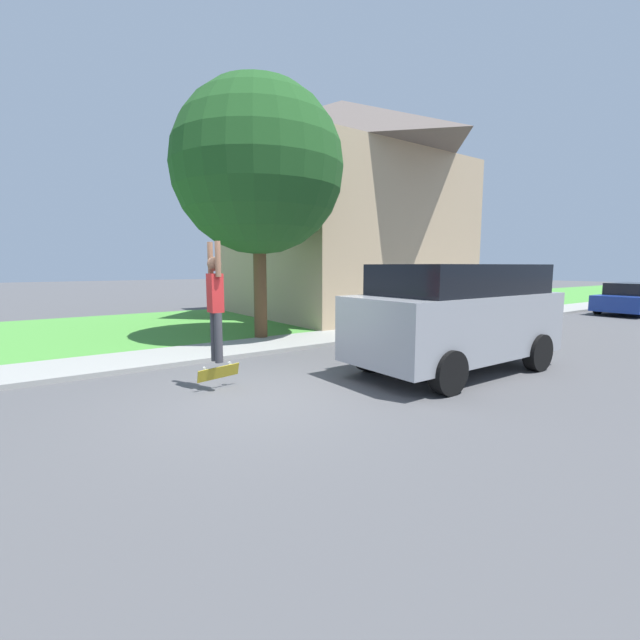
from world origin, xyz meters
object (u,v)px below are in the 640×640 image
at_px(skateboarder, 215,300).
at_px(lawn_tree_near, 258,168).
at_px(suv_parked, 457,314).
at_px(skateboard, 218,372).
at_px(car_down_street, 635,299).

bearing_deg(skateboarder, lawn_tree_near, 143.94).
bearing_deg(lawn_tree_near, suv_parked, 15.51).
distance_m(suv_parked, skateboard, 4.65).
xyz_separation_m(lawn_tree_near, suv_parked, (5.38, 1.49, -3.53)).
distance_m(lawn_tree_near, skateboard, 6.45).
bearing_deg(skateboarder, car_down_street, 91.42).
xyz_separation_m(suv_parked, car_down_street, (-1.91, 14.77, -0.48)).
bearing_deg(car_down_street, skateboarder, -88.58).
bearing_deg(suv_parked, skateboard, -109.88).
xyz_separation_m(lawn_tree_near, car_down_street, (3.47, 16.27, -4.01)).
relative_size(lawn_tree_near, suv_parked, 1.54).
distance_m(lawn_tree_near, suv_parked, 6.60).
bearing_deg(skateboarder, suv_parked, 71.79).
distance_m(lawn_tree_near, car_down_street, 17.11).
bearing_deg(skateboard, lawn_tree_near, 143.69).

